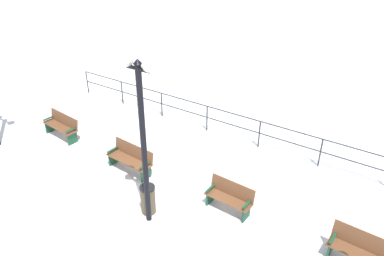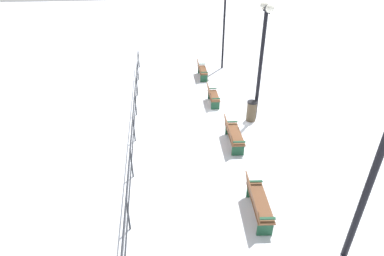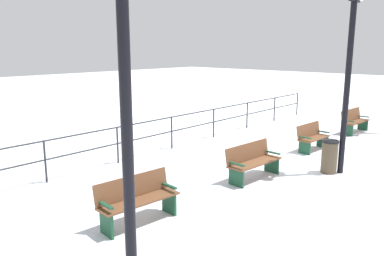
% 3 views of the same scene
% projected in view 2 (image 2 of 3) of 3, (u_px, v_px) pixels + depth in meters
% --- Properties ---
extents(ground_plane, '(80.00, 80.00, 0.00)m').
position_uv_depth(ground_plane, '(220.00, 122.00, 13.41)').
color(ground_plane, white).
rests_on(ground_plane, ground).
extents(bench_nearest, '(0.67, 1.68, 0.91)m').
position_uv_depth(bench_nearest, '(257.00, 201.00, 8.43)').
color(bench_nearest, brown).
rests_on(bench_nearest, ground).
extents(bench_second, '(0.67, 1.73, 0.90)m').
position_uv_depth(bench_second, '(232.00, 134.00, 11.61)').
color(bench_second, brown).
rests_on(bench_second, ground).
extents(bench_third, '(0.57, 1.43, 0.88)m').
position_uv_depth(bench_third, '(212.00, 95.00, 14.77)').
color(bench_third, brown).
rests_on(bench_third, ground).
extents(bench_fourth, '(0.59, 1.68, 0.92)m').
position_uv_depth(bench_fourth, '(201.00, 69.00, 17.91)').
color(bench_fourth, brown).
rests_on(bench_fourth, ground).
extents(lamppost_middle, '(0.31, 0.96, 4.78)m').
position_uv_depth(lamppost_middle, '(263.00, 44.00, 12.12)').
color(lamppost_middle, black).
rests_on(lamppost_middle, ground).
extents(lamppost_far, '(0.28, 1.13, 5.24)m').
position_uv_depth(lamppost_far, '(225.00, 8.00, 17.85)').
color(lamppost_far, black).
rests_on(lamppost_far, ground).
extents(waterfront_railing, '(0.05, 15.61, 1.09)m').
position_uv_depth(waterfront_railing, '(134.00, 111.00, 12.64)').
color(waterfront_railing, '#26282D').
rests_on(waterfront_railing, ground).
extents(trash_bin, '(0.44, 0.44, 0.90)m').
position_uv_depth(trash_bin, '(251.00, 111.00, 13.30)').
color(trash_bin, brown).
rests_on(trash_bin, ground).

